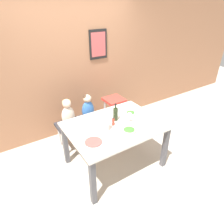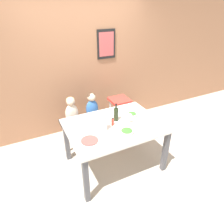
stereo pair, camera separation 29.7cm
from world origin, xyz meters
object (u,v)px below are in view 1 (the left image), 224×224
(chair_far_center, at_px, (89,122))
(wine_glass_near, at_px, (130,115))
(chair_far_left, at_px, (70,128))
(person_child_left, at_px, (68,112))
(salad_bowl_large, at_px, (129,131))
(salad_bowl_small, at_px, (131,114))
(wine_bottle, at_px, (116,114))
(person_child_center, at_px, (88,107))
(dinner_plate_back_left, at_px, (85,122))
(chair_right_highchair, at_px, (114,106))
(paper_towel_roll, at_px, (105,124))
(dinner_plate_front_left, at_px, (94,142))

(chair_far_center, height_order, wine_glass_near, wine_glass_near)
(chair_far_left, distance_m, person_child_left, 0.33)
(chair_far_left, bearing_deg, salad_bowl_large, -67.14)
(salad_bowl_large, xyz_separation_m, salad_bowl_small, (0.32, 0.38, -0.00))
(salad_bowl_small, bearing_deg, wine_glass_near, -133.18)
(wine_bottle, bearing_deg, salad_bowl_large, -95.66)
(person_child_left, distance_m, person_child_center, 0.38)
(person_child_left, xyz_separation_m, wine_glass_near, (0.65, -0.88, 0.16))
(wine_glass_near, distance_m, dinner_plate_back_left, 0.68)
(wine_bottle, distance_m, dinner_plate_back_left, 0.48)
(person_child_center, xyz_separation_m, dinner_plate_back_left, (-0.31, -0.53, 0.04))
(chair_right_highchair, relative_size, person_child_left, 1.51)
(person_child_center, xyz_separation_m, paper_towel_roll, (-0.17, -0.88, 0.16))
(person_child_left, distance_m, dinner_plate_front_left, 1.03)
(paper_towel_roll, xyz_separation_m, dinner_plate_back_left, (-0.14, 0.35, -0.12))
(chair_far_left, distance_m, wine_bottle, 0.99)
(person_child_center, distance_m, salad_bowl_large, 1.12)
(chair_far_center, relative_size, dinner_plate_back_left, 2.07)
(dinner_plate_front_left, distance_m, dinner_plate_back_left, 0.51)
(chair_far_left, bearing_deg, chair_far_center, 0.00)
(salad_bowl_large, distance_m, dinner_plate_back_left, 0.70)
(paper_towel_roll, height_order, salad_bowl_large, paper_towel_roll)
(person_child_center, distance_m, dinner_plate_back_left, 0.61)
(chair_far_center, bearing_deg, salad_bowl_small, -61.25)
(chair_far_left, xyz_separation_m, person_child_center, (0.38, 0.00, 0.33))
(person_child_center, relative_size, dinner_plate_front_left, 2.14)
(dinner_plate_back_left, bearing_deg, chair_far_center, 59.83)
(chair_far_center, relative_size, salad_bowl_large, 2.60)
(person_child_left, xyz_separation_m, paper_towel_roll, (0.21, -0.88, 0.16))
(salad_bowl_large, bearing_deg, person_child_left, 112.84)
(chair_far_left, bearing_deg, dinner_plate_back_left, -81.76)
(salad_bowl_large, height_order, dinner_plate_back_left, salad_bowl_large)
(chair_right_highchair, xyz_separation_m, wine_glass_near, (-0.31, -0.88, 0.31))
(salad_bowl_small, height_order, dinner_plate_back_left, salad_bowl_small)
(person_child_center, bearing_deg, wine_glass_near, -73.31)
(paper_towel_roll, height_order, dinner_plate_front_left, paper_towel_roll)
(wine_glass_near, bearing_deg, paper_towel_roll, 179.44)
(person_child_center, bearing_deg, dinner_plate_front_left, -112.96)
(paper_towel_roll, bearing_deg, dinner_plate_back_left, 111.45)
(chair_right_highchair, height_order, wine_bottle, wine_bottle)
(wine_bottle, height_order, salad_bowl_large, wine_bottle)
(chair_far_left, height_order, wine_glass_near, wine_glass_near)
(chair_far_left, xyz_separation_m, dinner_plate_back_left, (0.08, -0.53, 0.37))
(chair_far_center, xyz_separation_m, person_child_left, (-0.38, 0.00, 0.33))
(chair_right_highchair, xyz_separation_m, salad_bowl_large, (-0.49, -1.11, 0.22))
(person_child_left, distance_m, paper_towel_roll, 0.92)
(chair_far_center, distance_m, dinner_plate_back_left, 0.72)
(dinner_plate_front_left, bearing_deg, dinner_plate_back_left, 75.63)
(person_child_center, bearing_deg, salad_bowl_small, -61.28)
(chair_right_highchair, height_order, dinner_plate_back_left, dinner_plate_back_left)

